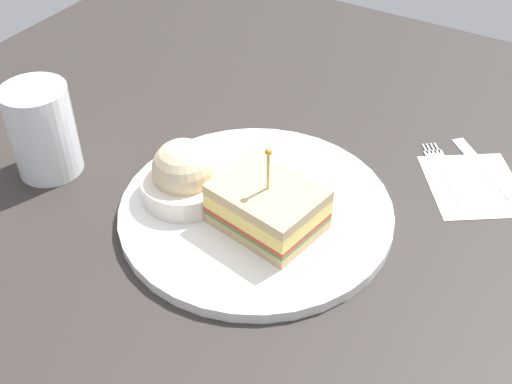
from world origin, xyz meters
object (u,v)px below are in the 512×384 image
at_px(plate, 256,211).
at_px(knife, 480,164).
at_px(drink_glass, 44,135).
at_px(coleslaw_bowl, 184,177).
at_px(fork, 441,166).
at_px(napkin, 474,185).
at_px(sandwich_half_center, 268,207).

xyz_separation_m(plate, knife, (0.21, -0.18, -0.00)).
bearing_deg(drink_glass, coleslaw_bowl, -79.87).
height_order(plate, fork, plate).
height_order(plate, knife, plate).
bearing_deg(plate, napkin, -47.44).
bearing_deg(plate, sandwich_half_center, -126.20).
bearing_deg(knife, drink_glass, 121.70).
relative_size(coleslaw_bowl, knife, 0.99).
distance_m(plate, coleslaw_bowl, 0.08).
bearing_deg(plate, fork, -37.74).
distance_m(drink_glass, napkin, 0.48).
xyz_separation_m(sandwich_half_center, napkin, (0.18, -0.16, -0.04)).
bearing_deg(knife, fork, 125.19).
xyz_separation_m(sandwich_half_center, knife, (0.22, -0.15, -0.03)).
distance_m(coleslaw_bowl, knife, 0.34).
relative_size(sandwich_half_center, napkin, 1.03).
height_order(drink_glass, knife, drink_glass).
relative_size(drink_glass, knife, 1.12).
distance_m(coleslaw_bowl, drink_glass, 0.17).
bearing_deg(drink_glass, sandwich_half_center, -82.57).
xyz_separation_m(coleslaw_bowl, knife, (0.23, -0.25, -0.04)).
distance_m(plate, fork, 0.23).
bearing_deg(coleslaw_bowl, drink_glass, 100.13).
distance_m(sandwich_half_center, coleslaw_bowl, 0.10).
relative_size(drink_glass, fork, 1.07).
xyz_separation_m(sandwich_half_center, coleslaw_bowl, (-0.00, 0.10, 0.00)).
bearing_deg(fork, knife, -54.81).
height_order(napkin, fork, fork).
height_order(sandwich_half_center, coleslaw_bowl, sandwich_half_center).
bearing_deg(fork, plate, 142.26).
distance_m(plate, sandwich_half_center, 0.04).
xyz_separation_m(drink_glass, knife, (0.26, -0.42, -0.05)).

